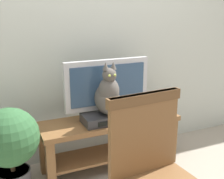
# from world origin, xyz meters

# --- Properties ---
(back_wall) EXTENTS (7.00, 0.12, 2.80)m
(back_wall) POSITION_xyz_m (0.00, 0.87, 1.40)
(back_wall) COLOR #B7BCB2
(back_wall) RESTS_ON ground
(tv_stand) EXTENTS (1.27, 0.40, 0.48)m
(tv_stand) POSITION_xyz_m (0.01, 0.47, 0.34)
(tv_stand) COLOR brown
(tv_stand) RESTS_ON ground
(tv) EXTENTS (0.78, 0.20, 0.53)m
(tv) POSITION_xyz_m (0.01, 0.53, 0.76)
(tv) COLOR #B7B7BC
(tv) RESTS_ON tv_stand
(media_box) EXTENTS (0.44, 0.24, 0.08)m
(media_box) POSITION_xyz_m (-0.03, 0.42, 0.52)
(media_box) COLOR #2D2D30
(media_box) RESTS_ON tv_stand
(cat) EXTENTS (0.21, 0.37, 0.47)m
(cat) POSITION_xyz_m (-0.03, 0.40, 0.73)
(cat) COLOR #514C47
(cat) RESTS_ON media_box
(wooden_chair) EXTENTS (0.51, 0.52, 0.99)m
(wooden_chair) POSITION_xyz_m (-0.14, -0.53, 0.57)
(wooden_chair) COLOR brown
(wooden_chair) RESTS_ON ground
(book_stack) EXTENTS (0.25, 0.19, 0.09)m
(book_stack) POSITION_xyz_m (0.45, 0.45, 0.53)
(book_stack) COLOR beige
(book_stack) RESTS_ON tv_stand
(potted_plant) EXTENTS (0.45, 0.45, 0.74)m
(potted_plant) POSITION_xyz_m (-0.85, 0.38, 0.45)
(potted_plant) COLOR #47474C
(potted_plant) RESTS_ON ground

